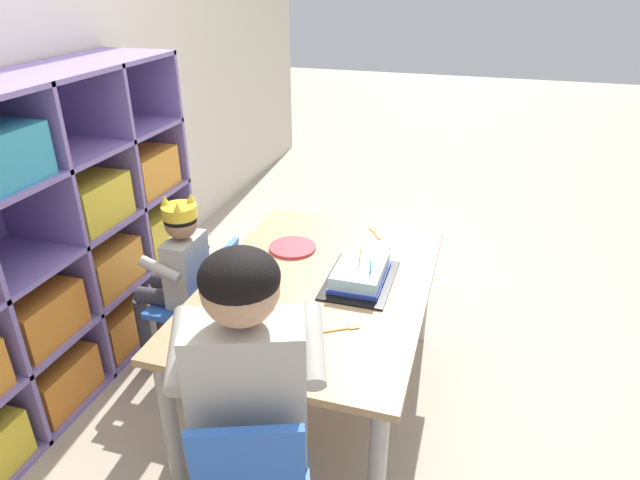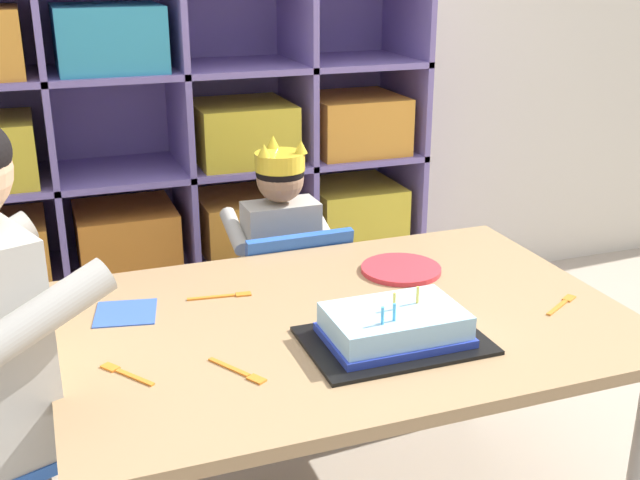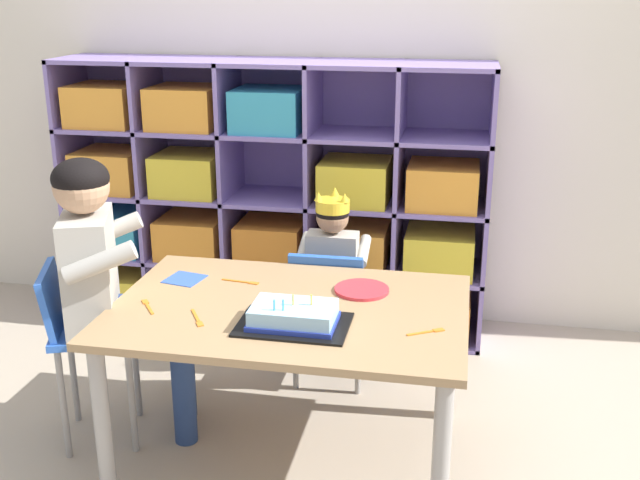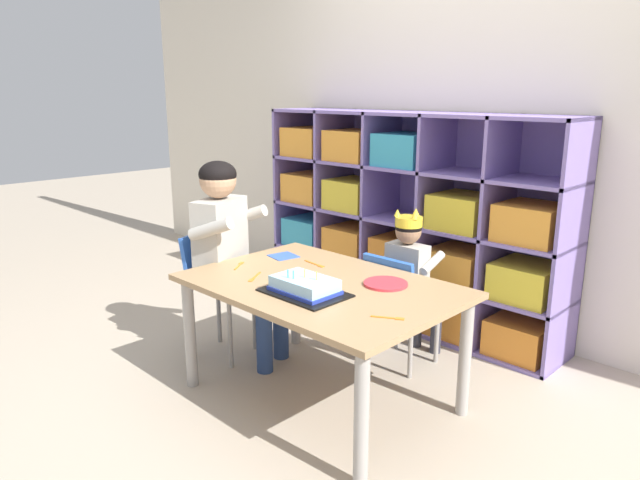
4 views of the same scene
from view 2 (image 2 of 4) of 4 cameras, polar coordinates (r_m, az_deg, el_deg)
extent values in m
cube|color=#7F6BB2|center=(2.79, -14.83, 5.77)|extent=(2.03, 0.01, 1.29)
cube|color=#7F6BB2|center=(2.60, -18.79, 4.31)|extent=(0.02, 0.39, 1.29)
cube|color=#7F6BB2|center=(2.63, -10.02, 5.30)|extent=(0.02, 0.39, 1.29)
cube|color=#7F6BB2|center=(2.73, -1.65, 6.12)|extent=(0.02, 0.39, 1.29)
cube|color=#7F6BB2|center=(2.88, 6.03, 6.76)|extent=(0.02, 0.39, 1.29)
cube|color=#7F6BB2|center=(2.84, -13.27, -7.64)|extent=(2.03, 0.39, 0.02)
cube|color=#7F6BB2|center=(2.71, -13.80, -1.67)|extent=(2.03, 0.39, 0.02)
cube|color=#7F6BB2|center=(2.61, -14.38, 4.82)|extent=(2.03, 0.39, 0.02)
cube|color=#7F6BB2|center=(2.55, -15.00, 11.72)|extent=(2.03, 0.39, 0.02)
cube|color=yellow|center=(2.77, -21.72, -6.87)|extent=(0.31, 0.31, 0.19)
cube|color=orange|center=(2.77, -13.39, -5.87)|extent=(0.31, 0.31, 0.19)
cube|color=orange|center=(2.83, -5.29, -4.76)|extent=(0.31, 0.31, 0.19)
cube|color=orange|center=(2.95, 2.30, -3.64)|extent=(0.31, 0.31, 0.19)
cube|color=orange|center=(2.65, -13.94, 0.32)|extent=(0.31, 0.31, 0.19)
cube|color=orange|center=(2.72, -5.50, 1.32)|extent=(0.31, 0.31, 0.19)
cube|color=yellow|center=(2.84, 2.38, 2.23)|extent=(0.31, 0.31, 0.19)
cube|color=yellow|center=(2.63, -5.73, 7.88)|extent=(0.31, 0.31, 0.19)
cube|color=orange|center=(2.76, 2.48, 8.53)|extent=(0.31, 0.31, 0.19)
cube|color=teal|center=(2.51, -15.18, 14.07)|extent=(0.31, 0.31, 0.19)
cube|color=#A37F56|center=(1.70, 1.70, -5.93)|extent=(1.21, 0.82, 0.03)
cylinder|color=#9E9993|center=(2.04, -16.85, -11.18)|extent=(0.06, 0.06, 0.55)
cylinder|color=#9E9993|center=(2.33, 10.97, -6.59)|extent=(0.06, 0.06, 0.55)
cube|color=blue|center=(2.29, -2.69, -4.54)|extent=(0.33, 0.31, 0.03)
cube|color=blue|center=(2.12, -1.54, -2.66)|extent=(0.30, 0.06, 0.25)
cylinder|color=gray|center=(2.52, -0.65, -6.76)|extent=(0.02, 0.02, 0.34)
cylinder|color=gray|center=(2.45, -6.46, -7.71)|extent=(0.02, 0.02, 0.34)
cylinder|color=gray|center=(2.32, 1.46, -9.29)|extent=(0.02, 0.02, 0.34)
cylinder|color=gray|center=(2.24, -4.85, -10.44)|extent=(0.02, 0.02, 0.34)
cube|color=#B2ADA3|center=(2.24, -2.83, -0.85)|extent=(0.21, 0.12, 0.29)
sphere|color=#997051|center=(2.18, -2.93, 4.49)|extent=(0.13, 0.13, 0.13)
ellipsoid|color=black|center=(2.17, -2.94, 5.00)|extent=(0.14, 0.14, 0.10)
cylinder|color=yellow|center=(2.16, -2.95, 5.76)|extent=(0.14, 0.14, 0.05)
cone|color=yellow|center=(2.21, -3.46, 7.19)|extent=(0.04, 0.04, 0.04)
cone|color=yellow|center=(2.14, -1.39, 6.83)|extent=(0.04, 0.04, 0.04)
cone|color=yellow|center=(2.11, -4.11, 6.57)|extent=(0.04, 0.04, 0.04)
cylinder|color=#33333D|center=(2.40, -2.14, -2.42)|extent=(0.07, 0.21, 0.07)
cylinder|color=#33333D|center=(2.36, -5.03, -2.84)|extent=(0.07, 0.21, 0.07)
cylinder|color=#33333D|center=(2.57, -2.84, -5.86)|extent=(0.06, 0.06, 0.36)
cylinder|color=#33333D|center=(2.54, -5.56, -6.29)|extent=(0.06, 0.06, 0.36)
cylinder|color=#B2ADA3|center=(2.30, -0.23, 1.41)|extent=(0.05, 0.17, 0.10)
cylinder|color=#B2ADA3|center=(2.23, -6.25, 0.66)|extent=(0.05, 0.17, 0.10)
cylinder|color=navy|center=(1.59, -16.33, -12.20)|extent=(0.32, 0.20, 0.10)
cylinder|color=navy|center=(1.73, -18.90, -9.57)|extent=(0.32, 0.20, 0.10)
cylinder|color=navy|center=(1.91, -13.76, -14.94)|extent=(0.08, 0.08, 0.45)
cylinder|color=#B2ADA3|center=(1.37, -19.43, -5.08)|extent=(0.25, 0.15, 0.14)
cube|color=black|center=(1.58, 5.42, -7.30)|extent=(0.36, 0.24, 0.01)
cube|color=#9ED1EF|center=(1.57, 5.46, -6.15)|extent=(0.27, 0.18, 0.06)
cube|color=#283DB2|center=(1.58, 5.43, -6.92)|extent=(0.28, 0.19, 0.02)
cylinder|color=#EFCC4C|center=(1.55, 5.44, -4.47)|extent=(0.01, 0.01, 0.04)
cylinder|color=#4CB2E5|center=(1.50, 5.44, -5.27)|extent=(0.01, 0.01, 0.04)
cylinder|color=#4CB2E5|center=(1.49, 4.70, -5.50)|extent=(0.01, 0.01, 0.04)
cylinder|color=#EFCC4C|center=(1.58, 7.13, -4.00)|extent=(0.01, 0.01, 0.04)
cylinder|color=#DB333D|center=(1.92, 5.93, -2.14)|extent=(0.20, 0.20, 0.01)
cube|color=#3356B7|center=(1.75, -14.00, -5.18)|extent=(0.15, 0.15, 0.00)
cube|color=orange|center=(1.79, -7.95, -4.16)|extent=(0.11, 0.02, 0.00)
cube|color=orange|center=(1.79, -5.61, -3.95)|extent=(0.04, 0.02, 0.00)
cube|color=orange|center=(1.80, 16.92, -4.75)|extent=(0.08, 0.06, 0.00)
cube|color=orange|center=(1.85, 17.71, -4.07)|extent=(0.04, 0.04, 0.00)
cube|color=orange|center=(1.49, -13.36, -9.73)|extent=(0.06, 0.08, 0.00)
cube|color=orange|center=(1.54, -15.07, -8.95)|extent=(0.04, 0.04, 0.00)
cube|color=orange|center=(1.50, -6.66, -9.20)|extent=(0.06, 0.09, 0.00)
cube|color=orange|center=(1.45, -4.65, -10.09)|extent=(0.04, 0.04, 0.00)
camera|label=1|loc=(1.48, -77.62, 18.32)|focal=30.87mm
camera|label=3|loc=(1.50, 112.06, 4.93)|focal=43.03mm
camera|label=4|loc=(2.32, 80.14, 6.29)|focal=32.56mm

